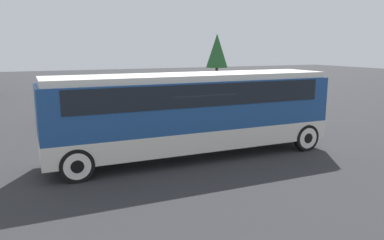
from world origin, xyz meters
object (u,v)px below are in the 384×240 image
at_px(tour_bus, 194,107).
at_px(parked_car_mid, 83,110).
at_px(parked_car_far, 199,109).
at_px(parked_car_near, 120,119).

distance_m(tour_bus, parked_car_mid, 9.50).
bearing_deg(tour_bus, parked_car_mid, 107.78).
distance_m(tour_bus, parked_car_far, 7.08).
relative_size(parked_car_near, parked_car_mid, 1.03).
distance_m(parked_car_near, parked_car_mid, 4.22).
height_order(tour_bus, parked_car_mid, tour_bus).
bearing_deg(parked_car_far, parked_car_near, -164.67).
bearing_deg(tour_bus, parked_car_far, 63.43).
height_order(parked_car_mid, parked_car_far, parked_car_far).
bearing_deg(parked_car_far, parked_car_mid, 155.55).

